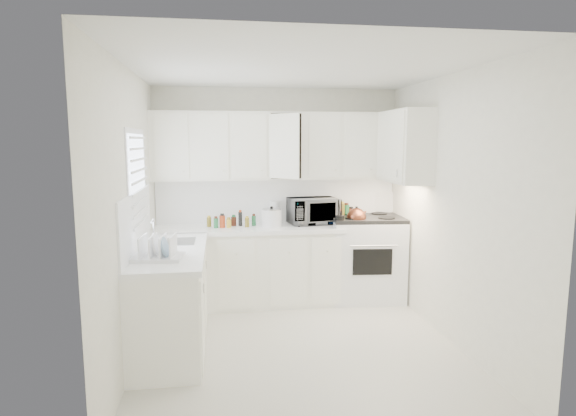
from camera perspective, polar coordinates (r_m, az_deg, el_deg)
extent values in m
plane|color=silver|center=(4.75, 1.27, -16.34)|extent=(3.20, 3.20, 0.00)
plane|color=white|center=(4.37, 1.38, 16.48)|extent=(3.20, 3.20, 0.00)
plane|color=white|center=(5.94, -1.25, 1.69)|extent=(3.00, 0.00, 3.00)
plane|color=white|center=(2.84, 6.75, -5.48)|extent=(3.00, 0.00, 3.00)
plane|color=white|center=(4.38, -18.41, -1.03)|extent=(0.00, 3.20, 3.20)
plane|color=white|center=(4.85, 19.07, -0.21)|extent=(0.00, 3.20, 3.20)
cube|color=white|center=(5.66, -4.78, -2.51)|extent=(2.24, 0.64, 0.05)
cube|color=white|center=(4.60, -13.95, -5.18)|extent=(0.64, 1.62, 0.05)
cube|color=white|center=(5.94, -1.24, 0.96)|extent=(2.98, 0.02, 0.55)
cube|color=white|center=(4.59, -17.81, -1.56)|extent=(0.02, 1.60, 0.55)
imported|color=gray|center=(5.82, 2.99, 0.00)|extent=(0.62, 0.40, 0.39)
cylinder|color=white|center=(5.85, -1.60, -0.54)|extent=(0.12, 0.12, 0.27)
cylinder|color=olive|center=(5.76, -9.44, -1.49)|extent=(0.06, 0.06, 0.13)
cylinder|color=#246E3D|center=(5.67, -8.70, -1.62)|extent=(0.06, 0.06, 0.13)
cylinder|color=#B53B18|center=(5.76, -7.95, -1.46)|extent=(0.06, 0.06, 0.13)
cylinder|color=gold|center=(5.67, -7.19, -1.59)|extent=(0.06, 0.06, 0.13)
cylinder|color=#4D2316|center=(5.76, -6.46, -1.43)|extent=(0.06, 0.06, 0.13)
cylinder|color=black|center=(5.68, -5.67, -1.56)|extent=(0.06, 0.06, 0.13)
cylinder|color=olive|center=(5.77, -4.97, -1.40)|extent=(0.06, 0.06, 0.13)
cylinder|color=#246E3D|center=(5.68, -4.16, -1.53)|extent=(0.06, 0.06, 0.13)
cylinder|color=#B53B18|center=(5.94, 4.49, -0.82)|extent=(0.06, 0.06, 0.19)
cylinder|color=gold|center=(5.89, 5.14, -0.90)|extent=(0.06, 0.06, 0.19)
cylinder|color=#4D2316|center=(5.96, 5.52, -0.80)|extent=(0.06, 0.06, 0.19)
cylinder|color=black|center=(5.92, 6.17, -0.87)|extent=(0.06, 0.06, 0.19)
cylinder|color=olive|center=(5.99, 6.54, -0.77)|extent=(0.06, 0.06, 0.19)
cylinder|color=#246E3D|center=(5.95, 7.20, -0.85)|extent=(0.06, 0.06, 0.19)
cylinder|color=#B53B18|center=(6.02, 7.55, -0.75)|extent=(0.06, 0.06, 0.19)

